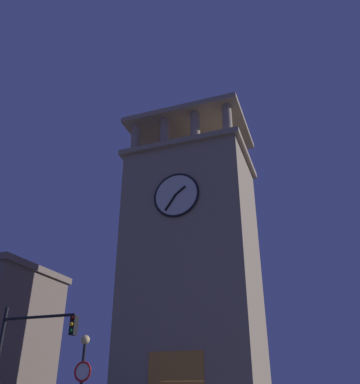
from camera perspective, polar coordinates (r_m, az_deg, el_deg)
The scene contains 4 objects.
clocktower at distance 27.99m, azimuth 1.80°, elevation -11.05°, with size 8.93×7.08×22.86m.
traffic_signal_near at distance 18.93m, azimuth -21.26°, elevation -20.05°, with size 3.72×0.41×5.30m.
street_lamp at distance 21.40m, azimuth -13.54°, elevation -22.49°, with size 0.44×0.44×4.47m.
no_horn_sign at distance 18.16m, azimuth -13.66°, elevation -24.27°, with size 0.78×0.14×3.09m.
Camera 1 is at (-7.92, 23.63, 1.96)m, focal length 37.77 mm.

